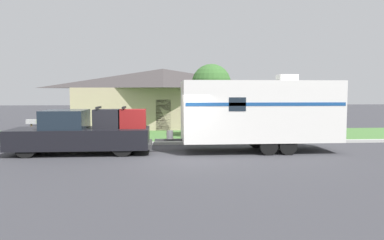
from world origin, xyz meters
TOP-DOWN VIEW (x-y plane):
  - ground_plane at (0.00, 0.00)m, footprint 120.00×120.00m
  - curb_strip at (0.00, 3.75)m, footprint 80.00×0.30m
  - lawn_strip at (0.00, 7.40)m, footprint 80.00×7.00m
  - house_across_street at (-0.56, 13.30)m, footprint 13.16×6.49m
  - pickup_truck at (-4.03, 1.34)m, footprint 5.86×2.10m
  - travel_trailer at (3.60, 1.34)m, footprint 7.97×2.39m
  - mailbox at (-7.18, 4.51)m, footprint 0.48×0.20m
  - tree_in_yard at (2.09, 6.02)m, footprint 2.18×2.18m

SIDE VIEW (x-z plane):
  - ground_plane at x=0.00m, z-range 0.00..0.00m
  - lawn_strip at x=0.00m, z-range 0.00..0.03m
  - curb_strip at x=0.00m, z-range 0.00..0.14m
  - pickup_truck at x=-4.03m, z-range -0.13..1.87m
  - mailbox at x=-7.18m, z-range 0.34..1.58m
  - travel_trailer at x=3.60m, z-range 0.09..3.46m
  - house_across_street at x=-0.56m, z-range 0.08..4.40m
  - tree_in_yard at x=2.09m, z-range 0.97..5.13m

